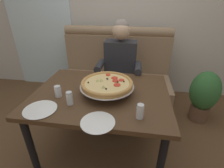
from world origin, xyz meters
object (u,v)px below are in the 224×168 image
at_px(booth_bench, 115,80).
at_px(potted_plant, 204,94).
at_px(shaker_oregano, 70,99).
at_px(plate_near_right, 98,121).
at_px(diner_main, 120,68).
at_px(pizza, 107,84).
at_px(dining_table, 101,100).
at_px(shaker_pepper_flakes, 140,112).
at_px(shaker_parmesan, 58,92).
at_px(plate_near_left, 40,109).

height_order(booth_bench, potted_plant, booth_bench).
height_order(shaker_oregano, plate_near_right, shaker_oregano).
distance_m(diner_main, potted_plant, 1.14).
bearing_deg(potted_plant, plate_near_right, -134.93).
height_order(diner_main, pizza, diner_main).
height_order(plate_near_right, potted_plant, plate_near_right).
distance_m(pizza, shaker_oregano, 0.35).
relative_size(dining_table, shaker_pepper_flakes, 10.71).
height_order(dining_table, pizza, pizza).
bearing_deg(diner_main, pizza, -93.19).
bearing_deg(shaker_pepper_flakes, pizza, 133.78).
xyz_separation_m(dining_table, diner_main, (0.10, 0.66, 0.07)).
relative_size(dining_table, plate_near_right, 5.00).
distance_m(diner_main, plate_near_right, 1.07).
xyz_separation_m(dining_table, pizza, (0.06, -0.01, 0.18)).
distance_m(dining_table, shaker_pepper_flakes, 0.49).
bearing_deg(plate_near_right, dining_table, 98.94).
bearing_deg(booth_bench, diner_main, -70.29).
relative_size(pizza, potted_plant, 0.68).
distance_m(dining_table, shaker_oregano, 0.33).
distance_m(plate_near_right, potted_plant, 1.63).
distance_m(pizza, shaker_parmesan, 0.43).
relative_size(booth_bench, diner_main, 1.23).
relative_size(diner_main, shaker_parmesan, 12.77).
bearing_deg(plate_near_right, plate_near_left, 170.65).
distance_m(shaker_oregano, shaker_pepper_flakes, 0.56).
bearing_deg(pizza, booth_bench, 93.54).
height_order(shaker_parmesan, potted_plant, shaker_parmesan).
height_order(diner_main, shaker_oregano, diner_main).
xyz_separation_m(shaker_oregano, plate_near_left, (-0.20, -0.11, -0.04)).
bearing_deg(plate_near_left, shaker_parmesan, 75.28).
distance_m(shaker_parmesan, potted_plant, 1.79).
bearing_deg(pizza, plate_near_right, -89.06).
xyz_separation_m(diner_main, plate_near_right, (-0.03, -1.07, 0.03)).
relative_size(booth_bench, potted_plant, 2.24).
xyz_separation_m(shaker_pepper_flakes, shaker_parmesan, (-0.70, 0.19, -0.01)).
distance_m(booth_bench, dining_table, 0.96).
height_order(pizza, shaker_oregano, pizza).
bearing_deg(diner_main, shaker_parmesan, -119.72).
bearing_deg(potted_plant, plate_near_left, -146.72).
distance_m(shaker_oregano, plate_near_right, 0.33).
distance_m(dining_table, plate_near_left, 0.54).
relative_size(pizza, plate_near_left, 1.87).
xyz_separation_m(shaker_oregano, potted_plant, (1.40, 0.94, -0.39)).
distance_m(diner_main, shaker_pepper_flakes, 1.01).
relative_size(dining_table, shaker_parmesan, 12.20).
height_order(shaker_pepper_flakes, plate_near_right, shaker_pepper_flakes).
relative_size(plate_near_left, plate_near_right, 1.05).
distance_m(shaker_pepper_flakes, plate_near_left, 0.76).
height_order(diner_main, shaker_pepper_flakes, diner_main).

